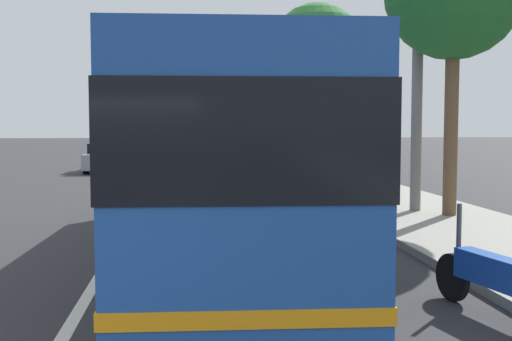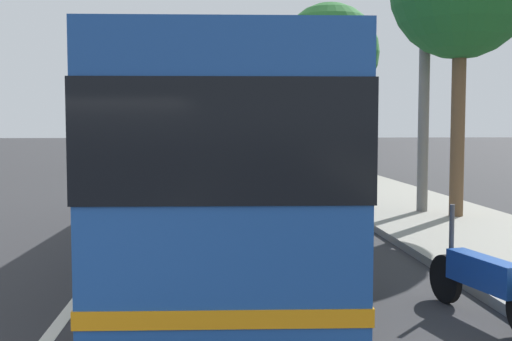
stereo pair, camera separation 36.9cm
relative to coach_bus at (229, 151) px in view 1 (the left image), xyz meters
The scene contains 9 objects.
sidewalk_curb 5.29m from the coach_bus, 75.83° to the right, with size 110.00×3.60×0.14m, color gray.
lane_divider_line 2.96m from the coach_bus, 58.97° to the left, with size 110.00×0.16×0.01m, color silver.
coach_bus is the anchor object (origin of this frame).
motorcycle_by_tree 5.26m from the coach_bus, 147.54° to the right, with size 2.06×0.52×1.25m.
car_side_street 20.40m from the coach_bus, 12.74° to the left, with size 4.50×1.98×1.36m.
car_behind_bus 41.84m from the coach_bus, ahead, with size 4.31×1.79×1.45m.
car_ahead_same_lane 26.49m from the coach_bus, ahead, with size 4.63×1.98×1.41m.
roadside_tree_far_block 16.03m from the coach_bus, 17.19° to the right, with size 4.09×4.09×7.25m.
utility_pole 6.58m from the coach_bus, 51.99° to the right, with size 0.26×0.26×8.60m, color slate.
Camera 1 is at (-2.37, -1.31, 2.22)m, focal length 44.52 mm.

